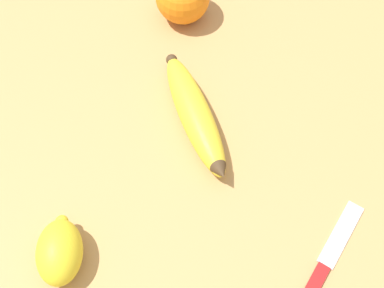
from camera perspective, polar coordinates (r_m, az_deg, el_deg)
The scene contains 4 objects.
ground_plane at distance 0.73m, azimuth 3.19°, elevation -2.98°, with size 3.00×3.00×0.00m, color tan.
banana at distance 0.75m, azimuth 0.36°, elevation 3.11°, with size 0.21×0.14×0.04m.
lemon at distance 0.68m, azimuth -13.94°, elevation -11.09°, with size 0.10×0.10×0.06m.
paring_knife at distance 0.70m, azimuth 14.12°, elevation -12.15°, with size 0.05×0.17×0.01m.
Camera 1 is at (0.19, -0.27, 0.66)m, focal length 50.00 mm.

